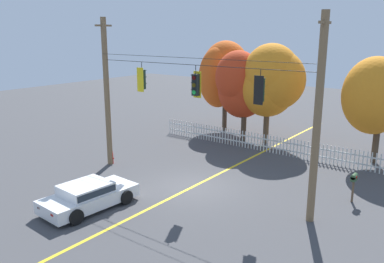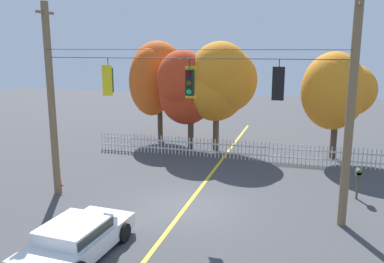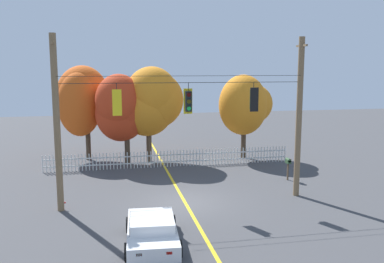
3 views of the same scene
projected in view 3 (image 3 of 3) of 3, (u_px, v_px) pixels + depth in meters
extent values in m
plane|color=#424244|center=(185.00, 202.00, 20.92)|extent=(80.00, 80.00, 0.00)
cube|color=gold|center=(185.00, 202.00, 20.92)|extent=(0.16, 36.00, 0.01)
cylinder|color=brown|center=(57.00, 125.00, 19.12)|extent=(0.31, 0.31, 8.24)
cylinder|color=brown|center=(299.00, 118.00, 21.44)|extent=(0.31, 0.31, 8.24)
cube|color=brown|center=(53.00, 43.00, 18.55)|extent=(0.10, 1.10, 0.10)
cube|color=brown|center=(302.00, 46.00, 20.88)|extent=(0.10, 1.10, 0.10)
cylinder|color=black|center=(185.00, 83.00, 19.99)|extent=(11.76, 0.02, 0.02)
cylinder|color=black|center=(186.00, 76.00, 19.70)|extent=(11.76, 0.02, 0.02)
cylinder|color=black|center=(117.00, 88.00, 19.39)|extent=(0.03, 0.03, 0.40)
cube|color=yellow|center=(117.00, 103.00, 19.37)|extent=(0.43, 0.02, 1.23)
cube|color=#1E3323|center=(117.00, 102.00, 19.50)|extent=(0.30, 0.24, 0.99)
cylinder|color=#410706|center=(117.00, 95.00, 19.58)|extent=(0.20, 0.03, 0.20)
cube|color=#1E3323|center=(117.00, 93.00, 19.61)|extent=(0.22, 0.12, 0.06)
cylinder|color=#463B09|center=(117.00, 102.00, 19.63)|extent=(0.20, 0.03, 0.20)
cube|color=#1E3323|center=(117.00, 100.00, 19.66)|extent=(0.22, 0.12, 0.06)
cylinder|color=green|center=(117.00, 109.00, 19.68)|extent=(0.20, 0.03, 0.20)
cube|color=#1E3323|center=(117.00, 107.00, 19.71)|extent=(0.22, 0.12, 0.06)
cylinder|color=black|center=(188.00, 87.00, 20.06)|extent=(0.03, 0.03, 0.41)
cube|color=yellow|center=(188.00, 101.00, 20.29)|extent=(0.43, 0.02, 1.23)
cube|color=black|center=(188.00, 101.00, 20.17)|extent=(0.30, 0.24, 1.00)
cylinder|color=#410706|center=(189.00, 95.00, 19.98)|extent=(0.20, 0.03, 0.20)
cube|color=black|center=(189.00, 92.00, 19.92)|extent=(0.22, 0.12, 0.06)
cylinder|color=#463B09|center=(189.00, 102.00, 20.04)|extent=(0.20, 0.03, 0.20)
cube|color=black|center=(189.00, 99.00, 19.97)|extent=(0.22, 0.12, 0.06)
cylinder|color=green|center=(189.00, 108.00, 20.09)|extent=(0.20, 0.03, 0.20)
cube|color=black|center=(189.00, 106.00, 20.03)|extent=(0.22, 0.12, 0.06)
cylinder|color=black|center=(254.00, 86.00, 20.70)|extent=(0.03, 0.03, 0.37)
cube|color=black|center=(254.00, 100.00, 20.68)|extent=(0.43, 0.02, 1.20)
cube|color=black|center=(253.00, 99.00, 20.80)|extent=(0.30, 0.24, 0.97)
cylinder|color=#410706|center=(253.00, 93.00, 20.89)|extent=(0.20, 0.03, 0.20)
cube|color=black|center=(252.00, 90.00, 20.91)|extent=(0.22, 0.12, 0.06)
cylinder|color=#463B09|center=(253.00, 99.00, 20.93)|extent=(0.20, 0.03, 0.20)
cube|color=black|center=(252.00, 97.00, 20.96)|extent=(0.22, 0.12, 0.06)
cylinder|color=green|center=(252.00, 106.00, 20.98)|extent=(0.20, 0.03, 0.20)
cube|color=black|center=(252.00, 103.00, 21.01)|extent=(0.22, 0.12, 0.06)
cube|color=silver|center=(43.00, 164.00, 26.70)|extent=(0.06, 0.04, 1.12)
cube|color=silver|center=(46.00, 164.00, 26.74)|extent=(0.06, 0.04, 1.12)
cube|color=silver|center=(50.00, 164.00, 26.79)|extent=(0.06, 0.04, 1.12)
cube|color=silver|center=(54.00, 164.00, 26.83)|extent=(0.06, 0.04, 1.12)
cube|color=silver|center=(57.00, 164.00, 26.87)|extent=(0.06, 0.04, 1.12)
cube|color=silver|center=(61.00, 163.00, 26.92)|extent=(0.06, 0.04, 1.12)
cube|color=silver|center=(64.00, 163.00, 26.96)|extent=(0.06, 0.04, 1.12)
cube|color=silver|center=(68.00, 163.00, 27.00)|extent=(0.06, 0.04, 1.12)
cube|color=silver|center=(72.00, 163.00, 27.05)|extent=(0.06, 0.04, 1.12)
cube|color=silver|center=(75.00, 163.00, 27.09)|extent=(0.06, 0.04, 1.12)
cube|color=silver|center=(79.00, 163.00, 27.14)|extent=(0.06, 0.04, 1.12)
cube|color=silver|center=(82.00, 162.00, 27.18)|extent=(0.06, 0.04, 1.12)
cube|color=silver|center=(86.00, 162.00, 27.22)|extent=(0.06, 0.04, 1.12)
cube|color=silver|center=(89.00, 162.00, 27.27)|extent=(0.06, 0.04, 1.12)
cube|color=silver|center=(93.00, 162.00, 27.31)|extent=(0.06, 0.04, 1.12)
cube|color=silver|center=(96.00, 162.00, 27.35)|extent=(0.06, 0.04, 1.12)
cube|color=silver|center=(100.00, 162.00, 27.40)|extent=(0.06, 0.04, 1.12)
cube|color=silver|center=(103.00, 161.00, 27.44)|extent=(0.06, 0.04, 1.12)
cube|color=silver|center=(107.00, 161.00, 27.48)|extent=(0.06, 0.04, 1.12)
cube|color=silver|center=(110.00, 161.00, 27.53)|extent=(0.06, 0.04, 1.12)
cube|color=silver|center=(114.00, 161.00, 27.57)|extent=(0.06, 0.04, 1.12)
cube|color=silver|center=(117.00, 161.00, 27.62)|extent=(0.06, 0.04, 1.12)
cube|color=silver|center=(121.00, 161.00, 27.66)|extent=(0.06, 0.04, 1.12)
cube|color=silver|center=(124.00, 161.00, 27.70)|extent=(0.06, 0.04, 1.12)
cube|color=silver|center=(127.00, 160.00, 27.75)|extent=(0.06, 0.04, 1.12)
cube|color=silver|center=(131.00, 160.00, 27.79)|extent=(0.06, 0.04, 1.12)
cube|color=silver|center=(134.00, 160.00, 27.83)|extent=(0.06, 0.04, 1.12)
cube|color=silver|center=(137.00, 160.00, 27.88)|extent=(0.06, 0.04, 1.12)
cube|color=silver|center=(141.00, 160.00, 27.92)|extent=(0.06, 0.04, 1.12)
cube|color=silver|center=(144.00, 160.00, 27.97)|extent=(0.06, 0.04, 1.12)
cube|color=silver|center=(148.00, 160.00, 28.01)|extent=(0.06, 0.04, 1.12)
cube|color=silver|center=(151.00, 159.00, 28.05)|extent=(0.06, 0.04, 1.12)
cube|color=silver|center=(154.00, 159.00, 28.10)|extent=(0.06, 0.04, 1.12)
cube|color=silver|center=(157.00, 159.00, 28.14)|extent=(0.06, 0.04, 1.12)
cube|color=silver|center=(161.00, 159.00, 28.18)|extent=(0.06, 0.04, 1.12)
cube|color=silver|center=(164.00, 159.00, 28.23)|extent=(0.06, 0.04, 1.12)
cube|color=silver|center=(167.00, 159.00, 28.27)|extent=(0.06, 0.04, 1.12)
cube|color=silver|center=(171.00, 159.00, 28.31)|extent=(0.06, 0.04, 1.12)
cube|color=silver|center=(174.00, 158.00, 28.36)|extent=(0.06, 0.04, 1.12)
cube|color=silver|center=(177.00, 158.00, 28.40)|extent=(0.06, 0.04, 1.12)
cube|color=silver|center=(180.00, 158.00, 28.45)|extent=(0.06, 0.04, 1.12)
cube|color=silver|center=(184.00, 158.00, 28.49)|extent=(0.06, 0.04, 1.12)
cube|color=silver|center=(187.00, 158.00, 28.53)|extent=(0.06, 0.04, 1.12)
cube|color=silver|center=(190.00, 158.00, 28.58)|extent=(0.06, 0.04, 1.12)
cube|color=silver|center=(193.00, 158.00, 28.62)|extent=(0.06, 0.04, 1.12)
cube|color=silver|center=(196.00, 157.00, 28.66)|extent=(0.06, 0.04, 1.12)
cube|color=silver|center=(200.00, 157.00, 28.71)|extent=(0.06, 0.04, 1.12)
cube|color=silver|center=(203.00, 157.00, 28.75)|extent=(0.06, 0.04, 1.12)
cube|color=silver|center=(206.00, 157.00, 28.80)|extent=(0.06, 0.04, 1.12)
cube|color=silver|center=(209.00, 157.00, 28.84)|extent=(0.06, 0.04, 1.12)
cube|color=silver|center=(212.00, 157.00, 28.88)|extent=(0.06, 0.04, 1.12)
cube|color=silver|center=(215.00, 157.00, 28.93)|extent=(0.06, 0.04, 1.12)
cube|color=silver|center=(218.00, 156.00, 28.97)|extent=(0.06, 0.04, 1.12)
cube|color=silver|center=(222.00, 156.00, 29.01)|extent=(0.06, 0.04, 1.12)
cube|color=silver|center=(225.00, 156.00, 29.06)|extent=(0.06, 0.04, 1.12)
cube|color=silver|center=(228.00, 156.00, 29.10)|extent=(0.06, 0.04, 1.12)
cube|color=silver|center=(231.00, 156.00, 29.14)|extent=(0.06, 0.04, 1.12)
cube|color=silver|center=(234.00, 156.00, 29.19)|extent=(0.06, 0.04, 1.12)
cube|color=silver|center=(237.00, 156.00, 29.23)|extent=(0.06, 0.04, 1.12)
cube|color=silver|center=(240.00, 156.00, 29.28)|extent=(0.06, 0.04, 1.12)
cube|color=silver|center=(243.00, 155.00, 29.32)|extent=(0.06, 0.04, 1.12)
cube|color=silver|center=(246.00, 155.00, 29.36)|extent=(0.06, 0.04, 1.12)
cube|color=silver|center=(249.00, 155.00, 29.41)|extent=(0.06, 0.04, 1.12)
cube|color=silver|center=(252.00, 155.00, 29.45)|extent=(0.06, 0.04, 1.12)
cube|color=silver|center=(255.00, 155.00, 29.49)|extent=(0.06, 0.04, 1.12)
cube|color=silver|center=(258.00, 155.00, 29.54)|extent=(0.06, 0.04, 1.12)
cube|color=silver|center=(261.00, 155.00, 29.58)|extent=(0.06, 0.04, 1.12)
cube|color=silver|center=(264.00, 154.00, 29.63)|extent=(0.06, 0.04, 1.12)
cube|color=silver|center=(267.00, 154.00, 29.67)|extent=(0.06, 0.04, 1.12)
cube|color=silver|center=(270.00, 154.00, 29.71)|extent=(0.06, 0.04, 1.12)
cube|color=silver|center=(273.00, 154.00, 29.76)|extent=(0.06, 0.04, 1.12)
cube|color=silver|center=(276.00, 154.00, 29.80)|extent=(0.06, 0.04, 1.12)
cube|color=silver|center=(279.00, 154.00, 29.84)|extent=(0.06, 0.04, 1.12)
cube|color=silver|center=(282.00, 154.00, 29.89)|extent=(0.06, 0.04, 1.12)
cube|color=silver|center=(285.00, 154.00, 29.93)|extent=(0.06, 0.04, 1.12)
cube|color=silver|center=(171.00, 162.00, 28.38)|extent=(16.59, 0.03, 0.08)
cube|color=silver|center=(171.00, 155.00, 28.31)|extent=(16.59, 0.03, 0.08)
cylinder|color=#473828|center=(88.00, 141.00, 30.33)|extent=(0.35, 0.35, 2.80)
ellipsoid|color=#DB5619|center=(80.00, 104.00, 29.52)|extent=(3.07, 2.58, 4.59)
ellipsoid|color=#DB5619|center=(83.00, 97.00, 30.23)|extent=(3.80, 3.44, 4.52)
cylinder|color=#473828|center=(127.00, 147.00, 29.16)|extent=(0.37, 0.37, 2.41)
ellipsoid|color=red|center=(121.00, 114.00, 28.98)|extent=(3.53, 2.97, 3.89)
ellipsoid|color=red|center=(125.00, 106.00, 28.82)|extent=(2.89, 2.84, 3.93)
ellipsoid|color=red|center=(119.00, 101.00, 28.46)|extent=(3.23, 2.93, 3.68)
cylinder|color=brown|center=(149.00, 142.00, 29.76)|extent=(0.38, 0.38, 2.81)
ellipsoid|color=orange|center=(147.00, 106.00, 29.43)|extent=(3.93, 3.66, 4.26)
ellipsoid|color=orange|center=(154.00, 100.00, 29.42)|extent=(4.14, 3.51, 4.08)
ellipsoid|color=orange|center=(152.00, 94.00, 29.18)|extent=(3.68, 3.54, 3.86)
cylinder|color=#473828|center=(243.00, 139.00, 31.09)|extent=(0.36, 0.36, 2.78)
ellipsoid|color=orange|center=(243.00, 105.00, 30.17)|extent=(3.52, 3.43, 4.37)
ellipsoid|color=orange|center=(249.00, 104.00, 30.78)|extent=(3.54, 3.07, 3.11)
cube|color=white|center=(152.00, 233.00, 15.97)|extent=(2.12, 4.26, 0.55)
cube|color=white|center=(152.00, 222.00, 15.75)|extent=(1.75, 2.10, 0.42)
cube|color=#232D38|center=(152.00, 222.00, 15.75)|extent=(1.78, 2.01, 0.27)
cylinder|color=black|center=(128.00, 225.00, 17.13)|extent=(0.22, 0.65, 0.64)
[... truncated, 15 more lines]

